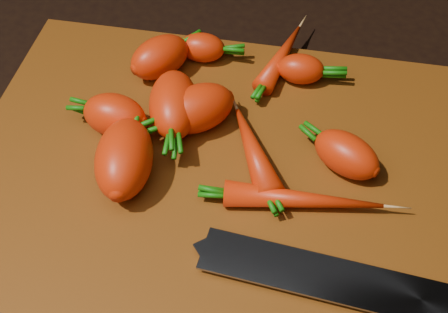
# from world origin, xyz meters

# --- Properties ---
(ground) EXTENTS (2.00, 2.00, 0.01)m
(ground) POSITION_xyz_m (0.00, 0.00, -0.01)
(ground) COLOR black
(cutting_board) EXTENTS (0.50, 0.40, 0.01)m
(cutting_board) POSITION_xyz_m (0.00, 0.00, 0.01)
(cutting_board) COLOR #7F3C0A
(cutting_board) RESTS_ON ground
(carrot_0) EXTENTS (0.08, 0.08, 0.04)m
(carrot_0) POSITION_xyz_m (-0.09, 0.13, 0.03)
(carrot_0) COLOR red
(carrot_0) RESTS_ON cutting_board
(carrot_1) EXTENTS (0.07, 0.05, 0.04)m
(carrot_1) POSITION_xyz_m (-0.11, 0.04, 0.03)
(carrot_1) COLOR red
(carrot_1) RESTS_ON cutting_board
(carrot_2) EXTENTS (0.07, 0.09, 0.05)m
(carrot_2) POSITION_xyz_m (-0.06, 0.06, 0.04)
(carrot_2) COLOR red
(carrot_2) RESTS_ON cutting_board
(carrot_3) EXTENTS (0.07, 0.10, 0.05)m
(carrot_3) POSITION_xyz_m (-0.09, -0.02, 0.04)
(carrot_3) COLOR red
(carrot_3) RESTS_ON cutting_board
(carrot_4) EXTENTS (0.09, 0.08, 0.05)m
(carrot_4) POSITION_xyz_m (-0.04, 0.06, 0.04)
(carrot_4) COLOR red
(carrot_4) RESTS_ON cutting_board
(carrot_5) EXTENTS (0.05, 0.04, 0.03)m
(carrot_5) POSITION_xyz_m (-0.05, 0.16, 0.03)
(carrot_5) COLOR red
(carrot_5) RESTS_ON cutting_board
(carrot_6) EXTENTS (0.08, 0.07, 0.04)m
(carrot_6) POSITION_xyz_m (0.11, 0.03, 0.03)
(carrot_6) COLOR red
(carrot_6) RESTS_ON cutting_board
(carrot_7) EXTENTS (0.05, 0.11, 0.02)m
(carrot_7) POSITION_xyz_m (0.03, 0.17, 0.02)
(carrot_7) COLOR red
(carrot_7) RESTS_ON cutting_board
(carrot_8) EXTENTS (0.14, 0.04, 0.02)m
(carrot_8) POSITION_xyz_m (0.08, -0.02, 0.02)
(carrot_8) COLOR red
(carrot_8) RESTS_ON cutting_board
(carrot_9) EXTENTS (0.07, 0.11, 0.03)m
(carrot_9) POSITION_xyz_m (0.03, 0.03, 0.03)
(carrot_9) COLOR red
(carrot_9) RESTS_ON cutting_board
(carrot_10) EXTENTS (0.05, 0.03, 0.03)m
(carrot_10) POSITION_xyz_m (0.06, 0.15, 0.03)
(carrot_10) COLOR red
(carrot_10) RESTS_ON cutting_board
(knife) EXTENTS (0.37, 0.07, 0.02)m
(knife) POSITION_xyz_m (0.14, -0.10, 0.02)
(knife) COLOR gray
(knife) RESTS_ON cutting_board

